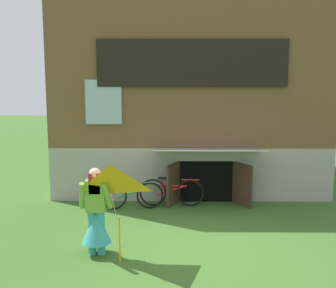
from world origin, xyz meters
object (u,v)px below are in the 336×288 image
Objects in this scene: kite at (110,191)px; bicycle_red at (171,192)px; person at (96,219)px; bicycle_green at (132,195)px.

bicycle_red is at bearing 74.37° from kite.
person is 0.96× the size of kite.
kite reaches higher than bicycle_green.
kite reaches higher than bicycle_red.
kite reaches higher than person.
kite is 3.73m from bicycle_red.
bicycle_red is 1.05× the size of bicycle_green.
kite is 3.36m from bicycle_green.
person is 0.99× the size of bicycle_red.
bicycle_red is (1.32, 2.93, -0.31)m from person.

